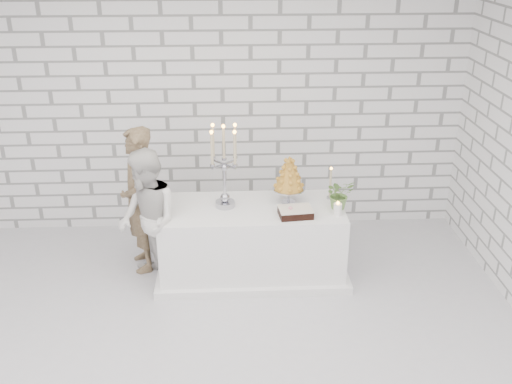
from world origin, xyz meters
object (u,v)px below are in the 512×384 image
bride (148,221)px  croquembouche (289,180)px  groom (139,200)px  candelabra (224,167)px  cake_table (252,241)px

bride → croquembouche: bearing=78.0°
groom → candelabra: (0.86, -0.17, 0.41)m
candelabra → croquembouche: (0.63, 0.06, -0.17)m
bride → croquembouche: size_ratio=2.83×
bride → candelabra: 0.89m
cake_table → candelabra: candelabra is taller
cake_table → groom: bearing=169.9°
cake_table → bride: bearing=-171.3°
candelabra → bride: bearing=-165.7°
groom → croquembouche: size_ratio=3.05×
cake_table → croquembouche: size_ratio=3.61×
groom → croquembouche: bearing=69.9°
cake_table → bride: 1.07m
groom → bride: (0.13, -0.35, -0.06)m
cake_table → groom: 1.21m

